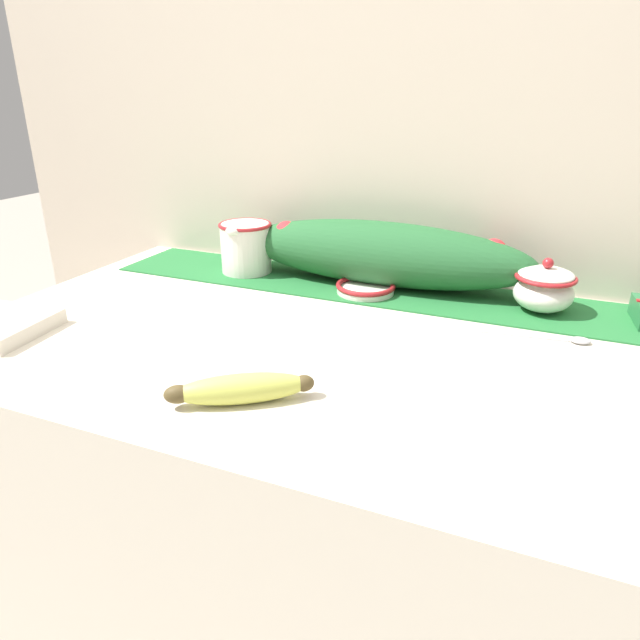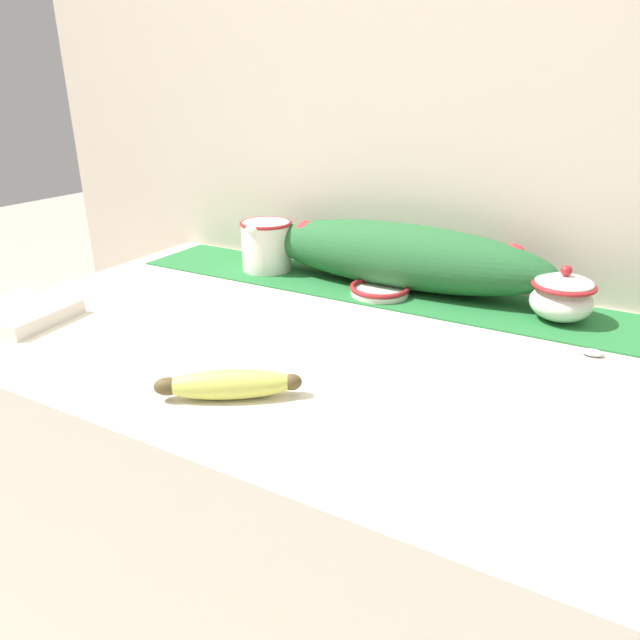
{
  "view_description": "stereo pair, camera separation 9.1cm",
  "coord_description": "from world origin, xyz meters",
  "px_view_note": "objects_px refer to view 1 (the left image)",
  "views": [
    {
      "loc": [
        0.33,
        -0.82,
        1.29
      ],
      "look_at": [
        0.0,
        -0.04,
        0.94
      ],
      "focal_mm": 32.0,
      "sensor_mm": 36.0,
      "label": 1
    },
    {
      "loc": [
        0.41,
        -0.78,
        1.29
      ],
      "look_at": [
        0.0,
        -0.04,
        0.94
      ],
      "focal_mm": 32.0,
      "sensor_mm": 36.0,
      "label": 2
    }
  ],
  "objects_px": {
    "sugar_bowl": "(544,288)",
    "spoon": "(570,340)",
    "banana": "(240,389)",
    "small_dish": "(366,288)",
    "cream_pitcher": "(246,246)"
  },
  "relations": [
    {
      "from": "small_dish",
      "to": "banana",
      "type": "distance_m",
      "value": 0.48
    },
    {
      "from": "sugar_bowl",
      "to": "banana",
      "type": "bearing_deg",
      "value": -124.58
    },
    {
      "from": "cream_pitcher",
      "to": "spoon",
      "type": "distance_m",
      "value": 0.7
    },
    {
      "from": "banana",
      "to": "spoon",
      "type": "xyz_separation_m",
      "value": [
        0.41,
        0.38,
        -0.02
      ]
    },
    {
      "from": "cream_pitcher",
      "to": "banana",
      "type": "xyz_separation_m",
      "value": [
        0.28,
        -0.51,
        -0.04
      ]
    },
    {
      "from": "sugar_bowl",
      "to": "cream_pitcher",
      "type": "bearing_deg",
      "value": 179.9
    },
    {
      "from": "small_dish",
      "to": "sugar_bowl",
      "type": "bearing_deg",
      "value": 5.7
    },
    {
      "from": "small_dish",
      "to": "spoon",
      "type": "distance_m",
      "value": 0.4
    },
    {
      "from": "small_dish",
      "to": "banana",
      "type": "height_order",
      "value": "banana"
    },
    {
      "from": "cream_pitcher",
      "to": "banana",
      "type": "bearing_deg",
      "value": -61.25
    },
    {
      "from": "sugar_bowl",
      "to": "small_dish",
      "type": "distance_m",
      "value": 0.34
    },
    {
      "from": "spoon",
      "to": "small_dish",
      "type": "bearing_deg",
      "value": 160.28
    },
    {
      "from": "cream_pitcher",
      "to": "spoon",
      "type": "bearing_deg",
      "value": -10.63
    },
    {
      "from": "sugar_bowl",
      "to": "spoon",
      "type": "distance_m",
      "value": 0.14
    },
    {
      "from": "sugar_bowl",
      "to": "spoon",
      "type": "relative_size",
      "value": 0.64
    }
  ]
}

